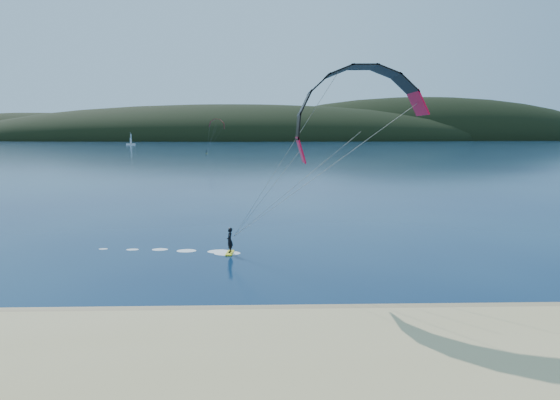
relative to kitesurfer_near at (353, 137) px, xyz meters
name	(u,v)px	position (x,y,z in m)	size (l,w,h in m)	color
ground	(239,360)	(-6.22, -10.11, -8.72)	(1800.00, 1800.00, 0.00)	#081B3E
wet_sand	(244,315)	(-6.22, -5.61, -8.67)	(220.00, 2.50, 0.10)	#927B55
headland	(267,140)	(-5.59, 735.17, -8.72)	(1200.00, 310.00, 140.00)	black
kitesurfer_near	(353,137)	(0.00, 0.00, 0.00)	(23.18, 10.02, 13.55)	yellow
kitesurfer_far	(217,127)	(-27.92, 188.45, 3.66)	(9.89, 7.07, 14.67)	yellow
sailboat	(131,144)	(-123.86, 386.54, -7.90)	(7.67, 5.05, 11.15)	white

